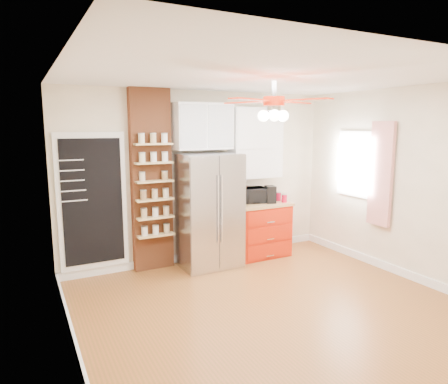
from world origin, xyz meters
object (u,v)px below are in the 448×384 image
red_cabinet (260,229)px  ceiling_fan (274,102)px  fridge (209,210)px  coffee_maker (270,194)px  toaster_oven (252,195)px  pantry_jar_oats (142,177)px  canister_left (284,198)px

red_cabinet → ceiling_fan: 2.75m
fridge → coffee_maker: fridge is taller
fridge → toaster_oven: fridge is taller
ceiling_fan → pantry_jar_oats: ceiling_fan is taller
canister_left → red_cabinet: bearing=157.1°
toaster_oven → coffee_maker: size_ratio=1.61×
toaster_oven → pantry_jar_oats: pantry_jar_oats is taller
coffee_maker → canister_left: size_ratio=2.18×
ceiling_fan → toaster_oven: 2.38m
coffee_maker → toaster_oven: bearing=168.0°
fridge → pantry_jar_oats: bearing=169.8°
pantry_jar_oats → red_cabinet: bearing=-3.7°
red_cabinet → pantry_jar_oats: (-1.94, 0.13, 0.98)m
canister_left → coffee_maker: bearing=160.1°
pantry_jar_oats → toaster_oven: bearing=-1.8°
fridge → red_cabinet: size_ratio=1.86×
red_cabinet → coffee_maker: size_ratio=3.33×
coffee_maker → fridge: bearing=-165.0°
ceiling_fan → toaster_oven: bearing=65.6°
toaster_oven → canister_left: 0.55m
fridge → red_cabinet: fridge is taller
toaster_oven → canister_left: (0.49, -0.23, -0.06)m
red_cabinet → canister_left: (0.37, -0.16, 0.51)m
pantry_jar_oats → ceiling_fan: bearing=-60.5°
fridge → pantry_jar_oats: size_ratio=14.57×
canister_left → toaster_oven: bearing=155.4°
red_cabinet → canister_left: canister_left is taller
coffee_maker → pantry_jar_oats: (-2.09, 0.20, 0.39)m
toaster_oven → canister_left: toaster_oven is taller
fridge → ceiling_fan: (0.05, -1.63, 1.55)m
ceiling_fan → canister_left: (1.29, 1.52, -1.46)m
toaster_oven → canister_left: bearing=-11.5°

